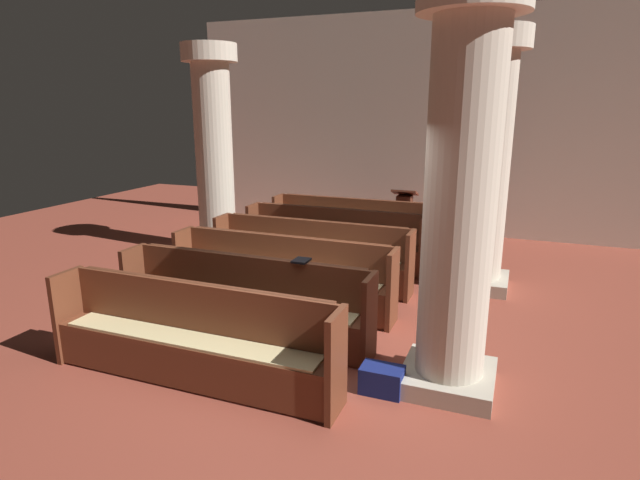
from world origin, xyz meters
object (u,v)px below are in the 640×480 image
Objects in this scene: kneeler_box_navy at (382,380)px; hymn_book at (301,260)px; pew_row_2 at (311,253)px; pew_row_3 at (281,273)px; pillar_far_side at (214,148)px; lectern at (404,221)px; pew_row_5 at (191,334)px; pew_row_4 at (243,298)px; pillar_aisle_rear at (461,192)px; pillar_aisle_side at (486,159)px; pew_row_1 at (334,237)px; pew_row_0 at (352,224)px.

hymn_book is at bearing 147.45° from kneeler_box_navy.
pew_row_2 and pew_row_3 have the same top height.
pillar_far_side is 3.38× the size of lectern.
pew_row_4 is at bearing 90.00° from pew_row_5.
pew_row_2 is 0.84× the size of pillar_aisle_rear.
pew_row_4 is 3.96m from pillar_aisle_side.
pillar_aisle_rear is (4.66, -3.32, 0.00)m from pillar_far_side.
pew_row_2 is 7.70× the size of kneeler_box_navy.
pew_row_1 reaches higher than kneeler_box_navy.
pew_row_5 is (0.00, -3.05, 0.00)m from pew_row_2.
pew_row_1 is 0.84× the size of pillar_far_side.
pew_row_4 is (0.00, -1.02, 0.00)m from pew_row_3.
pew_row_4 is 1.90m from kneeler_box_navy.
pew_row_1 is 4.06m from pew_row_5.
pillar_far_side is 9.18× the size of kneeler_box_navy.
pew_row_0 is 1.00× the size of pew_row_4.
lectern is (0.77, 3.94, -0.05)m from pew_row_3.
pew_row_5 is at bearing -160.92° from pillar_aisle_rear.
pillar_aisle_rear is 1.89m from kneeler_box_navy.
hymn_book reaches higher than kneeler_box_navy.
pew_row_2 is at bearing -160.64° from pillar_aisle_side.
pew_row_3 is 0.84× the size of pillar_aisle_side.
pillar_far_side reaches higher than pew_row_4.
pillar_aisle_rear reaches higher than pew_row_1.
pillar_far_side reaches higher than pew_row_5.
lectern is at bearing 49.24° from pew_row_0.
hymn_book is at bearing -77.19° from pew_row_1.
pillar_aisle_rear is at bearing -54.07° from pew_row_1.
pillar_aisle_side is (2.35, -0.19, 1.40)m from pew_row_1.
pillar_aisle_rear reaches higher than hymn_book.
pew_row_2 is (0.00, -1.02, 0.00)m from pew_row_1.
hymn_book is 0.53× the size of kneeler_box_navy.
lectern reaches higher than hymn_book.
pew_row_1 is at bearing 102.81° from hymn_book.
pew_row_0 is 14.57× the size of hymn_book.
lectern is at bearing 81.19° from pew_row_4.
pew_row_1 is (0.00, -1.02, 0.00)m from pew_row_0.
kneeler_box_navy is at bearing -41.82° from pillar_far_side.
pew_row_1 is at bearing 125.93° from pillar_aisle_rear.
pillar_far_side is 1.00× the size of pillar_aisle_rear.
hymn_book is (-1.70, 0.39, -0.93)m from pillar_aisle_rear.
hymn_book is at bearing 167.21° from pillar_aisle_rear.
pillar_aisle_side is 9.18× the size of kneeler_box_navy.
pillar_aisle_rear is (2.35, -3.25, 1.40)m from pew_row_1.
lectern is (0.77, 0.89, -0.05)m from pew_row_0.
pew_row_5 is at bearing -90.00° from pew_row_4.
pew_row_1 and pew_row_4 have the same top height.
pillar_aisle_rear is (0.00, -3.06, 0.00)m from pillar_aisle_side.
pew_row_3 is at bearing -101.04° from lectern.
hymn_book is (0.65, -3.88, 0.47)m from pew_row_0.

